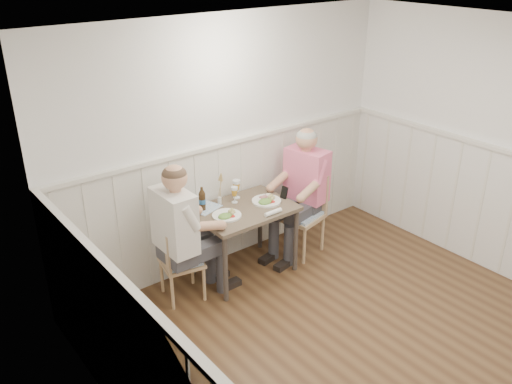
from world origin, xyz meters
TOP-DOWN VIEW (x-y plane):
  - ground_plane at (0.00, 0.00)m, footprint 4.50×4.50m
  - room_shell at (0.00, 0.00)m, footprint 4.04×4.54m
  - wainscot at (0.00, 0.69)m, footprint 4.00×4.49m
  - dining_table at (-0.12, 1.84)m, footprint 0.99×0.70m
  - chair_right at (0.68, 1.81)m, footprint 0.52×0.52m
  - chair_left at (-0.90, 1.87)m, footprint 0.44×0.44m
  - man_in_pink at (0.71, 1.84)m, footprint 0.73×0.52m
  - diner_cream at (-0.89, 1.80)m, footprint 0.67×0.47m
  - plate_man at (0.14, 1.80)m, footprint 0.30×0.30m
  - plate_diner at (-0.37, 1.79)m, footprint 0.29×0.29m
  - beer_glass_a at (-0.03, 2.08)m, footprint 0.08×0.08m
  - beer_glass_b at (-0.11, 2.00)m, footprint 0.07×0.07m
  - beer_bottle at (-0.46, 2.06)m, footprint 0.07×0.07m
  - rolled_napkin at (0.03, 1.55)m, footprint 0.20×0.05m
  - grass_vase at (-0.25, 2.07)m, footprint 0.04×0.04m
  - gingham_mat at (-0.42, 2.08)m, footprint 0.34×0.30m

SIDE VIEW (x-z plane):
  - ground_plane at x=0.00m, z-range 0.00..0.00m
  - chair_left at x=-0.90m, z-range 0.03..0.83m
  - chair_right at x=0.68m, z-range 0.04..0.95m
  - man_in_pink at x=0.71m, z-range -0.12..1.33m
  - diner_cream at x=-0.89m, z-range -0.12..1.33m
  - dining_table at x=-0.12m, z-range 0.28..1.03m
  - wainscot at x=0.00m, z-range 0.02..1.36m
  - gingham_mat at x=-0.42m, z-range 0.75..0.76m
  - rolled_napkin at x=0.03m, z-range 0.75..0.79m
  - plate_diner at x=-0.37m, z-range 0.74..0.81m
  - plate_man at x=0.14m, z-range 0.74..0.81m
  - beer_bottle at x=-0.46m, z-range 0.74..0.98m
  - beer_glass_b at x=-0.11m, z-range 0.78..0.95m
  - beer_glass_a at x=-0.03m, z-range 0.78..0.99m
  - grass_vase at x=-0.25m, z-range 0.73..1.08m
  - room_shell at x=0.00m, z-range 0.22..2.82m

